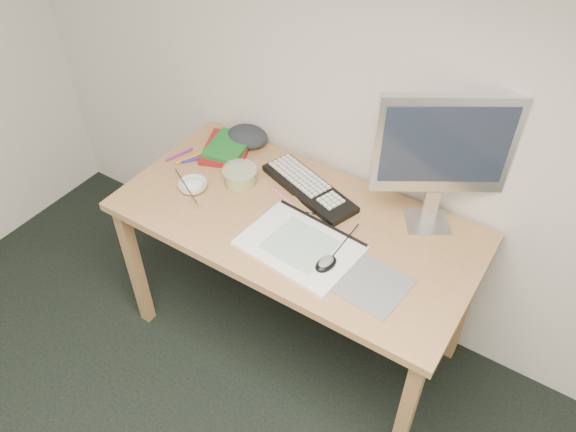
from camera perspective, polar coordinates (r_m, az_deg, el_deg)
name	(u,v)px	position (r m, az deg, el deg)	size (l,w,h in m)	color
desk	(295,234)	(2.21, 0.76, -1.80)	(1.40, 0.70, 0.75)	tan
mousepad	(370,283)	(1.94, 8.31, -6.80)	(0.24, 0.22, 0.00)	gray
sketchpad	(300,246)	(2.04, 1.21, -3.02)	(0.41, 0.30, 0.01)	silver
keyboard	(309,188)	(2.27, 2.14, 2.83)	(0.45, 0.14, 0.03)	black
monitor	(444,149)	(1.98, 15.52, 6.57)	(0.42, 0.28, 0.55)	silver
mouse	(326,262)	(1.96, 3.88, -4.67)	(0.06, 0.09, 0.03)	black
rice_bowl	(193,186)	(2.30, -9.64, 3.00)	(0.12, 0.12, 0.04)	white
chopsticks	(186,186)	(2.27, -10.33, 3.02)	(0.02, 0.02, 0.25)	silver
fruit_tub	(240,176)	(2.30, -4.89, 4.07)	(0.14, 0.14, 0.07)	gold
book_red	(227,148)	(2.50, -6.22, 6.84)	(0.19, 0.25, 0.03)	maroon
book_green	(228,146)	(2.47, -6.09, 7.10)	(0.16, 0.22, 0.02)	#1A6B26
cloth_lump	(247,137)	(2.53, -4.17, 8.06)	(0.16, 0.13, 0.07)	#25282C
pencil_pink	(288,202)	(2.22, -0.01, 1.47)	(0.01, 0.01, 0.20)	pink
pencil_tan	(305,208)	(2.19, 1.75, 0.80)	(0.01, 0.01, 0.17)	tan
pencil_black	(324,216)	(2.16, 3.69, 0.03)	(0.01, 0.01, 0.17)	black
marker_blue	(196,159)	(2.46, -9.33, 5.74)	(0.01, 0.01, 0.13)	#2020AE
marker_orange	(190,158)	(2.48, -9.94, 5.86)	(0.01, 0.01, 0.14)	orange
marker_purple	(179,155)	(2.50, -10.99, 6.15)	(0.01, 0.01, 0.14)	#76268C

